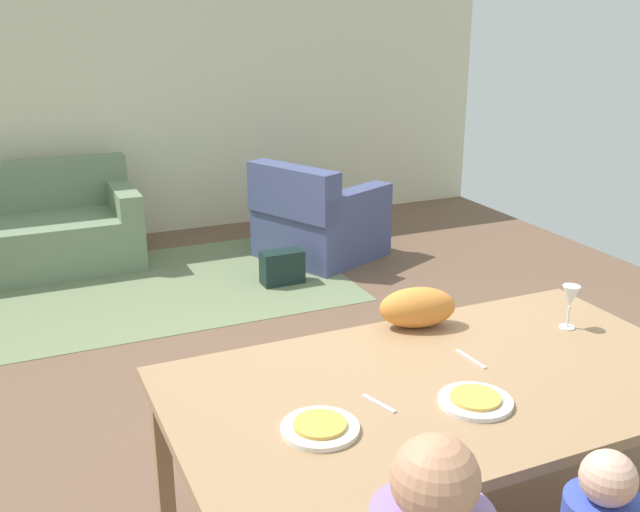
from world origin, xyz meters
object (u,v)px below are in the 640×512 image
plate_near_child (475,402)px  handbag (282,267)px  dining_table (444,396)px  couch (14,234)px  wine_glass (570,298)px  cat (418,307)px  plate_near_man (320,428)px  armchair (317,220)px

plate_near_child → handbag: bearing=80.5°
dining_table → couch: bearing=107.3°
wine_glass → couch: (-2.01, 3.98, -0.59)m
couch → handbag: bearing=-32.3°
wine_glass → cat: 0.62m
dining_table → plate_near_man: (-0.54, -0.12, 0.07)m
plate_near_child → couch: couch is taller
plate_near_man → plate_near_child: size_ratio=1.00×
cat → couch: cat is taller
couch → armchair: (2.33, -0.68, 0.02)m
wine_glass → couch: size_ratio=0.10×
dining_table → handbag: size_ratio=6.17×
cat → handbag: bearing=96.8°
plate_near_man → armchair: 3.96m
dining_table → armchair: bearing=73.5°
armchair → couch: bearing=163.7°
plate_near_man → handbag: bearing=71.0°
wine_glass → armchair: size_ratio=0.16×
plate_near_child → plate_near_man: bearing=173.7°
cat → armchair: size_ratio=0.28×
dining_table → couch: (-1.30, 4.16, -0.40)m
couch → armchair: same height
plate_near_man → handbag: (1.08, 3.12, -0.64)m
cat → handbag: cat is taller
armchair → plate_near_man: bearing=-113.6°
cat → armchair: bearing=89.1°
plate_near_child → wine_glass: bearing=26.8°
plate_near_man → armchair: armchair is taller
handbag → plate_near_man: bearing=-109.0°
dining_table → handbag: dining_table is taller
cat → armchair: cat is taller
couch → plate_near_child: bearing=-73.4°
wine_glass → handbag: 2.93m
plate_near_man → dining_table: bearing=12.5°
cat → handbag: 2.68m
plate_near_man → couch: couch is taller
dining_table → wine_glass: bearing=14.2°
cat → couch: size_ratio=0.17×
cat → armchair: 3.21m
plate_near_child → wine_glass: 0.81m
armchair → handbag: bearing=-136.4°
plate_near_child → armchair: (1.03, 3.66, -0.45)m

